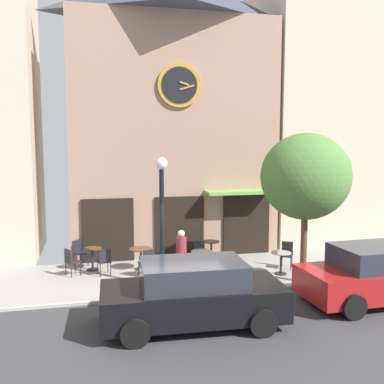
{
  "coord_description": "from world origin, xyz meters",
  "views": [
    {
      "loc": [
        -2.49,
        -11.76,
        4.36
      ],
      "look_at": [
        0.67,
        2.12,
        2.71
      ],
      "focal_mm": 41.5,
      "sensor_mm": 36.0,
      "label": 1
    }
  ],
  "objects_px": {
    "cafe_table_center_right": "(92,255)",
    "cafe_chair_mid_row": "(147,261)",
    "cafe_chair_facing_wall": "(79,251)",
    "parked_car_red": "(379,274)",
    "cafe_chair_under_awning": "(200,252)",
    "street_lamp": "(162,222)",
    "street_tree": "(306,177)",
    "cafe_chair_near_lamp": "(71,260)",
    "cafe_table_center_left": "(202,258)",
    "cafe_chair_left_end": "(105,260)",
    "parked_car_black": "(193,294)",
    "cafe_table_near_curb": "(281,259)",
    "cafe_chair_outer": "(287,253)",
    "pedestrian_maroon": "(181,256)",
    "cafe_table_near_door": "(141,254)",
    "cafe_table_leftmost": "(211,248)"
  },
  "relations": [
    {
      "from": "cafe_table_near_door",
      "to": "pedestrian_maroon",
      "type": "height_order",
      "value": "pedestrian_maroon"
    },
    {
      "from": "street_tree",
      "to": "cafe_chair_outer",
      "type": "distance_m",
      "value": 3.14
    },
    {
      "from": "cafe_table_near_curb",
      "to": "pedestrian_maroon",
      "type": "bearing_deg",
      "value": -175.88
    },
    {
      "from": "street_tree",
      "to": "cafe_table_center_right",
      "type": "xyz_separation_m",
      "value": [
        -6.36,
        2.73,
        -2.77
      ]
    },
    {
      "from": "cafe_chair_under_awning",
      "to": "cafe_chair_near_lamp",
      "type": "distance_m",
      "value": 4.31
    },
    {
      "from": "cafe_chair_near_lamp",
      "to": "cafe_table_center_left",
      "type": "bearing_deg",
      "value": -10.62
    },
    {
      "from": "cafe_table_near_door",
      "to": "cafe_table_near_curb",
      "type": "xyz_separation_m",
      "value": [
        4.42,
        -1.54,
        -0.04
      ]
    },
    {
      "from": "cafe_table_near_curb",
      "to": "cafe_chair_near_lamp",
      "type": "xyz_separation_m",
      "value": [
        -6.71,
        1.32,
        0.03
      ]
    },
    {
      "from": "cafe_chair_left_end",
      "to": "parked_car_black",
      "type": "bearing_deg",
      "value": -66.62
    },
    {
      "from": "parked_car_red",
      "to": "cafe_table_near_curb",
      "type": "bearing_deg",
      "value": 118.55
    },
    {
      "from": "cafe_table_near_door",
      "to": "cafe_chair_left_end",
      "type": "distance_m",
      "value": 1.29
    },
    {
      "from": "cafe_chair_outer",
      "to": "parked_car_red",
      "type": "height_order",
      "value": "parked_car_red"
    },
    {
      "from": "cafe_chair_under_awning",
      "to": "street_lamp",
      "type": "bearing_deg",
      "value": -132.39
    },
    {
      "from": "cafe_table_near_door",
      "to": "cafe_chair_left_end",
      "type": "relative_size",
      "value": 0.87
    },
    {
      "from": "street_tree",
      "to": "cafe_table_near_door",
      "type": "bearing_deg",
      "value": 153.01
    },
    {
      "from": "cafe_table_center_right",
      "to": "cafe_chair_mid_row",
      "type": "distance_m",
      "value": 2.06
    },
    {
      "from": "cafe_table_leftmost",
      "to": "cafe_chair_facing_wall",
      "type": "height_order",
      "value": "cafe_chair_facing_wall"
    },
    {
      "from": "street_tree",
      "to": "pedestrian_maroon",
      "type": "height_order",
      "value": "street_tree"
    },
    {
      "from": "cafe_chair_left_end",
      "to": "cafe_chair_outer",
      "type": "bearing_deg",
      "value": -4.6
    },
    {
      "from": "cafe_table_near_curb",
      "to": "cafe_chair_under_awning",
      "type": "xyz_separation_m",
      "value": [
        -2.4,
        1.37,
        0.03
      ]
    },
    {
      "from": "cafe_table_center_right",
      "to": "cafe_table_leftmost",
      "type": "distance_m",
      "value": 4.2
    },
    {
      "from": "cafe_table_leftmost",
      "to": "cafe_chair_facing_wall",
      "type": "distance_m",
      "value": 4.68
    },
    {
      "from": "cafe_table_near_curb",
      "to": "cafe_chair_outer",
      "type": "xyz_separation_m",
      "value": [
        0.5,
        0.64,
        0.03
      ]
    },
    {
      "from": "street_tree",
      "to": "cafe_table_leftmost",
      "type": "bearing_deg",
      "value": 127.22
    },
    {
      "from": "cafe_table_near_curb",
      "to": "cafe_chair_left_end",
      "type": "height_order",
      "value": "cafe_chair_left_end"
    },
    {
      "from": "street_tree",
      "to": "cafe_chair_near_lamp",
      "type": "distance_m",
      "value": 7.88
    },
    {
      "from": "street_lamp",
      "to": "cafe_table_leftmost",
      "type": "distance_m",
      "value": 3.52
    },
    {
      "from": "cafe_chair_facing_wall",
      "to": "cafe_chair_near_lamp",
      "type": "bearing_deg",
      "value": -101.06
    },
    {
      "from": "parked_car_black",
      "to": "cafe_chair_mid_row",
      "type": "bearing_deg",
      "value": 98.38
    },
    {
      "from": "street_lamp",
      "to": "cafe_table_near_door",
      "type": "xyz_separation_m",
      "value": [
        -0.43,
        1.91,
        -1.43
      ]
    },
    {
      "from": "cafe_chair_left_end",
      "to": "cafe_chair_mid_row",
      "type": "xyz_separation_m",
      "value": [
        1.33,
        -0.43,
        0.0
      ]
    },
    {
      "from": "cafe_table_leftmost",
      "to": "cafe_chair_under_awning",
      "type": "distance_m",
      "value": 0.83
    },
    {
      "from": "cafe_table_center_left",
      "to": "cafe_chair_left_end",
      "type": "xyz_separation_m",
      "value": [
        -3.11,
        0.59,
        -0.02
      ]
    },
    {
      "from": "cafe_table_near_door",
      "to": "cafe_chair_under_awning",
      "type": "xyz_separation_m",
      "value": [
        2.02,
        -0.17,
        -0.01
      ]
    },
    {
      "from": "cafe_chair_facing_wall",
      "to": "parked_car_red",
      "type": "relative_size",
      "value": 0.21
    },
    {
      "from": "cafe_table_leftmost",
      "to": "cafe_chair_outer",
      "type": "distance_m",
      "value": 2.69
    },
    {
      "from": "cafe_table_leftmost",
      "to": "parked_car_black",
      "type": "xyz_separation_m",
      "value": [
        -1.89,
        -5.28,
        0.27
      ]
    },
    {
      "from": "cafe_table_near_curb",
      "to": "cafe_chair_outer",
      "type": "relative_size",
      "value": 0.81
    },
    {
      "from": "street_lamp",
      "to": "pedestrian_maroon",
      "type": "relative_size",
      "value": 2.32
    },
    {
      "from": "cafe_table_near_door",
      "to": "cafe_chair_near_lamp",
      "type": "relative_size",
      "value": 0.87
    },
    {
      "from": "cafe_chair_facing_wall",
      "to": "parked_car_red",
      "type": "distance_m",
      "value": 9.7
    },
    {
      "from": "cafe_chair_facing_wall",
      "to": "cafe_table_near_curb",
      "type": "bearing_deg",
      "value": -21.15
    },
    {
      "from": "cafe_table_near_curb",
      "to": "street_lamp",
      "type": "bearing_deg",
      "value": -174.73
    },
    {
      "from": "cafe_chair_left_end",
      "to": "cafe_table_near_curb",
      "type": "bearing_deg",
      "value": -11.36
    },
    {
      "from": "cafe_table_leftmost",
      "to": "parked_car_red",
      "type": "distance_m",
      "value": 5.94
    },
    {
      "from": "cafe_table_center_left",
      "to": "cafe_chair_facing_wall",
      "type": "distance_m",
      "value": 4.41
    },
    {
      "from": "street_lamp",
      "to": "parked_car_red",
      "type": "height_order",
      "value": "street_lamp"
    },
    {
      "from": "cafe_table_near_curb",
      "to": "cafe_chair_under_awning",
      "type": "relative_size",
      "value": 0.81
    },
    {
      "from": "street_lamp",
      "to": "cafe_table_near_curb",
      "type": "xyz_separation_m",
      "value": [
        3.99,
        0.37,
        -1.47
      ]
    },
    {
      "from": "cafe_chair_outer",
      "to": "pedestrian_maroon",
      "type": "height_order",
      "value": "pedestrian_maroon"
    }
  ]
}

